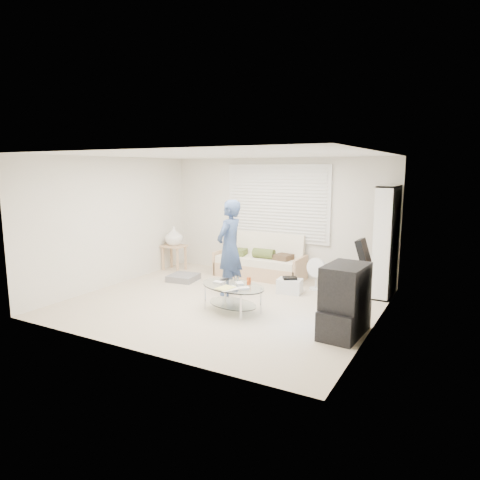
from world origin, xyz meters
The scene contains 13 objects.
ground centered at (0.00, 0.00, 0.00)m, with size 5.00×5.00×0.00m, color beige.
room_shell centered at (0.00, 0.48, 1.63)m, with size 5.02×4.52×2.51m.
window_blinds centered at (0.00, 2.20, 1.55)m, with size 2.32×0.08×1.62m.
futon_sofa centered at (-0.23, 1.87, 0.30)m, with size 1.89×0.76×0.92m.
grey_floor_pillow centered at (-1.48, 0.84, 0.06)m, with size 0.55×0.55×0.12m, color slate.
side_table centered at (-2.22, 1.52, 0.74)m, with size 0.50×0.40×0.99m.
bookshelf centered at (2.32, 1.75, 0.99)m, with size 0.31×0.84×1.98m.
guitar_case centered at (2.04, 1.61, 0.45)m, with size 0.43×0.38×1.00m.
floor_fan centered at (1.13, 1.52, 0.36)m, with size 0.38×0.25×0.62m.
storage_bin centered at (0.78, 1.05, 0.14)m, with size 0.47×0.36×0.31m.
tv_unit centered at (2.20, -0.45, 0.48)m, with size 0.56×0.94×0.99m.
coffee_table centered at (0.37, -0.35, 0.35)m, with size 1.32×1.02×0.56m.
standing_person centered at (-0.16, 0.47, 0.87)m, with size 0.63×0.41×1.73m, color #2C4D6A.
Camera 1 is at (3.65, -6.09, 2.27)m, focal length 32.00 mm.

